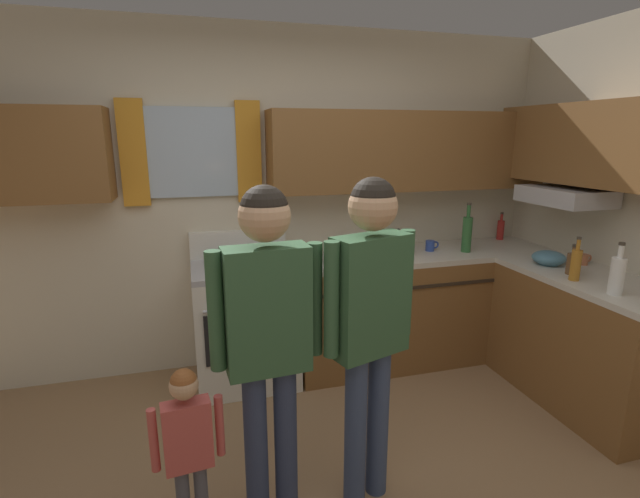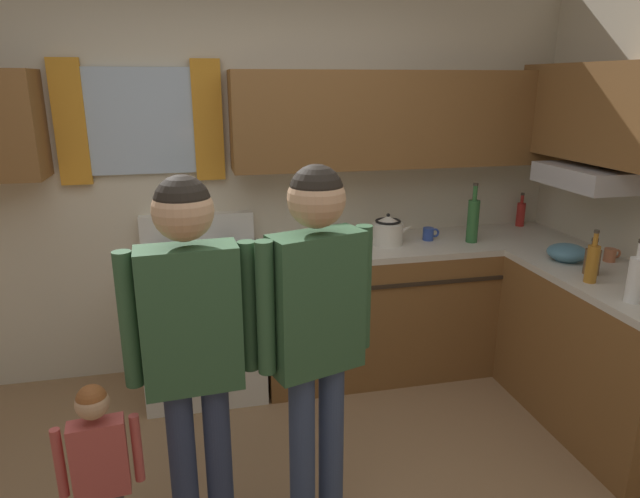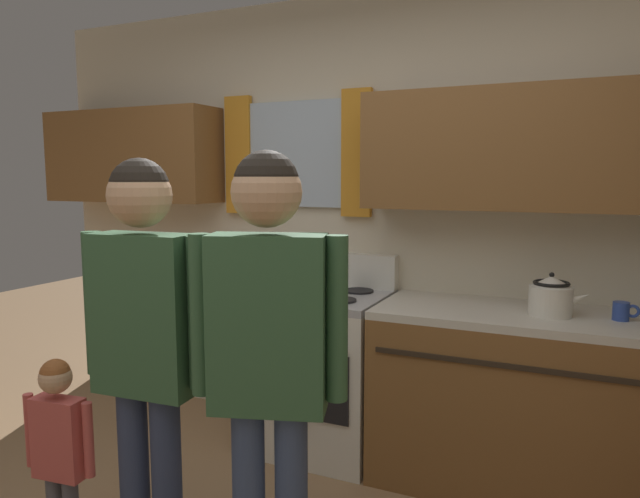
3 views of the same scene
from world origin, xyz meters
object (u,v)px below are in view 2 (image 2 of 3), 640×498
Objects in this scene: bottle_milk_white at (636,278)px; small_child at (100,465)px; stovetop_kettle at (388,230)px; mixing_bowl at (567,253)px; bottle_squat_brown at (592,261)px; bottle_wine_green at (473,220)px; bottle_sauce_red at (521,213)px; adult_in_plaid at (317,317)px; adult_holding_child at (192,334)px; stove_oven at (203,320)px; mug_cobalt_blue at (429,234)px; bottle_oil_amber at (592,263)px; cup_terracotta at (611,255)px.

small_child is (-2.44, -0.23, -0.46)m from bottle_milk_white.
mixing_bowl is (0.92, -0.57, -0.05)m from stovetop_kettle.
stovetop_kettle reaches higher than bottle_squat_brown.
bottle_wine_green is 1.44× the size of stovetop_kettle.
bottle_sauce_red is at bearing 78.61° from bottle_squat_brown.
adult_in_plaid is at bearing -155.44° from mixing_bowl.
stovetop_kettle is at bearing -167.64° from bottle_sauce_red.
adult_holding_child is (-2.18, -0.79, 0.07)m from mixing_bowl.
stove_oven is 0.67× the size of adult_in_plaid.
adult_in_plaid is at bearing -72.13° from stove_oven.
adult_in_plaid is 0.97m from small_child.
stove_oven reaches higher than mug_cobalt_blue.
bottle_sauce_red is 2.14× the size of mug_cobalt_blue.
adult_holding_child reaches higher than mug_cobalt_blue.
stove_oven is 3.85× the size of bottle_oil_amber.
bottle_milk_white is 0.19× the size of adult_holding_child.
mixing_bowl is at bearing -31.45° from stovetop_kettle.
bottle_milk_white is 1.17m from bottle_wine_green.
bottle_milk_white is at bearing -100.64° from bottle_squat_brown.
bottle_squat_brown is at bearing 50.71° from bottle_oil_amber.
mixing_bowl is at bearing -15.37° from stove_oven.
stove_oven is at bearing 148.90° from bottle_milk_white.
bottle_oil_amber is at bearing -141.38° from cup_terracotta.
small_child is at bearing -142.60° from mug_cobalt_blue.
bottle_sauce_red is at bearing 75.38° from bottle_oil_amber.
mixing_bowl is (2.13, -0.59, 0.48)m from stove_oven.
bottle_oil_amber reaches higher than stove_oven.
bottle_squat_brown is 0.13× the size of adult_in_plaid.
bottle_wine_green is at bearing -3.01° from stove_oven.
adult_in_plaid reaches higher than mixing_bowl.
mixing_bowl is 2.32m from adult_holding_child.
bottle_squat_brown is 1.03m from mug_cobalt_blue.
cup_terracotta is at bearing 38.62° from bottle_oil_amber.
stove_oven is 1.49m from adult_holding_child.
mug_cobalt_blue is at bearing -165.36° from bottle_sauce_red.
adult_holding_child is at bearing -132.69° from stovetop_kettle.
bottle_squat_brown is 0.89× the size of mixing_bowl.
bottle_sauce_red is 0.83m from mixing_bowl.
stovetop_kettle is at bearing -1.01° from stove_oven.
bottle_milk_white is 0.65m from mixing_bowl.
bottle_wine_green is 1.60× the size of bottle_sauce_red.
stovetop_kettle is 0.31× the size of small_child.
stovetop_kettle is at bearing 172.72° from bottle_wine_green.
stovetop_kettle is at bearing 131.32° from bottle_oil_amber.
cup_terracotta is 0.95× the size of mug_cobalt_blue.
mug_cobalt_blue is at bearing 125.43° from bottle_squat_brown.
cup_terracotta is (0.27, 0.17, -0.04)m from bottle_squat_brown.
adult_in_plaid is 1.84× the size of small_child.
adult_in_plaid is at bearing -119.91° from stovetop_kettle.
bottle_wine_green reaches higher than stovetop_kettle.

